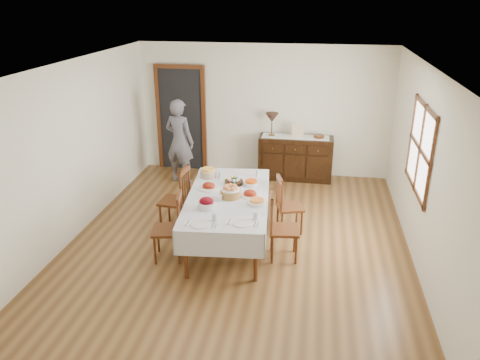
% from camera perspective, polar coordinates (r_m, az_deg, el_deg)
% --- Properties ---
extents(ground, '(6.00, 6.00, 0.00)m').
position_cam_1_polar(ground, '(7.13, -0.13, -7.40)').
color(ground, brown).
extents(room_shell, '(5.02, 6.02, 2.65)m').
position_cam_1_polar(room_shell, '(6.92, -0.75, 6.38)').
color(room_shell, silver).
rests_on(room_shell, ground).
extents(dining_table, '(1.34, 2.34, 0.77)m').
position_cam_1_polar(dining_table, '(6.77, -1.49, -2.63)').
color(dining_table, silver).
rests_on(dining_table, ground).
extents(chair_left_near, '(0.47, 0.47, 0.97)m').
position_cam_1_polar(chair_left_near, '(6.54, -8.42, -5.62)').
color(chair_left_near, '#502610').
rests_on(chair_left_near, ground).
extents(chair_left_far, '(0.46, 0.46, 1.02)m').
position_cam_1_polar(chair_left_far, '(7.35, -7.67, -2.18)').
color(chair_left_far, '#502610').
rests_on(chair_left_far, ground).
extents(chair_right_near, '(0.45, 0.45, 0.97)m').
position_cam_1_polar(chair_right_near, '(6.51, 4.97, -5.62)').
color(chair_right_near, '#502610').
rests_on(chair_right_near, ground).
extents(chair_right_far, '(0.48, 0.48, 0.92)m').
position_cam_1_polar(chair_right_far, '(7.24, 5.76, -2.93)').
color(chair_right_far, '#502610').
rests_on(chair_right_far, ground).
extents(sideboard, '(1.44, 0.53, 0.87)m').
position_cam_1_polar(sideboard, '(9.37, 6.77, 2.70)').
color(sideboard, black).
rests_on(sideboard, ground).
extents(person, '(0.63, 0.50, 1.76)m').
position_cam_1_polar(person, '(9.08, -7.39, 5.01)').
color(person, slate).
rests_on(person, ground).
extents(bread_basket, '(0.29, 0.29, 0.19)m').
position_cam_1_polar(bread_basket, '(6.65, -1.17, -1.45)').
color(bread_basket, olive).
rests_on(bread_basket, dining_table).
extents(egg_basket, '(0.28, 0.28, 0.11)m').
position_cam_1_polar(egg_basket, '(7.12, -0.76, -0.19)').
color(egg_basket, black).
rests_on(egg_basket, dining_table).
extents(ham_platter_a, '(0.33, 0.33, 0.11)m').
position_cam_1_polar(ham_platter_a, '(6.98, -3.83, -0.80)').
color(ham_platter_a, silver).
rests_on(ham_platter_a, dining_table).
extents(ham_platter_b, '(0.28, 0.28, 0.11)m').
position_cam_1_polar(ham_platter_b, '(6.71, 1.23, -1.70)').
color(ham_platter_b, silver).
rests_on(ham_platter_b, dining_table).
extents(beet_bowl, '(0.24, 0.24, 0.16)m').
position_cam_1_polar(beet_bowl, '(6.34, -4.10, -2.87)').
color(beet_bowl, silver).
rests_on(beet_bowl, dining_table).
extents(carrot_bowl, '(0.21, 0.21, 0.09)m').
position_cam_1_polar(carrot_bowl, '(7.06, 1.36, -0.38)').
color(carrot_bowl, silver).
rests_on(carrot_bowl, dining_table).
extents(pineapple_bowl, '(0.26, 0.26, 0.15)m').
position_cam_1_polar(pineapple_bowl, '(7.40, -3.88, 0.86)').
color(pineapple_bowl, tan).
rests_on(pineapple_bowl, dining_table).
extents(casserole_dish, '(0.27, 0.27, 0.07)m').
position_cam_1_polar(casserole_dish, '(6.45, 2.06, -2.69)').
color(casserole_dish, silver).
rests_on(casserole_dish, dining_table).
extents(butter_dish, '(0.15, 0.10, 0.07)m').
position_cam_1_polar(butter_dish, '(6.59, -2.77, -2.15)').
color(butter_dish, silver).
rests_on(butter_dish, dining_table).
extents(setting_left, '(0.43, 0.31, 0.10)m').
position_cam_1_polar(setting_left, '(5.95, -4.31, -5.11)').
color(setting_left, silver).
rests_on(setting_left, dining_table).
extents(setting_right, '(0.43, 0.31, 0.10)m').
position_cam_1_polar(setting_right, '(5.96, 0.81, -4.97)').
color(setting_right, silver).
rests_on(setting_right, dining_table).
extents(glass_far_a, '(0.06, 0.06, 0.11)m').
position_cam_1_polar(glass_far_a, '(7.34, -2.46, 0.61)').
color(glass_far_a, silver).
rests_on(glass_far_a, dining_table).
extents(glass_far_b, '(0.06, 0.06, 0.11)m').
position_cam_1_polar(glass_far_b, '(7.42, 2.19, 0.84)').
color(glass_far_b, silver).
rests_on(glass_far_b, dining_table).
extents(runner, '(1.30, 0.35, 0.01)m').
position_cam_1_polar(runner, '(9.24, 6.79, 5.26)').
color(runner, white).
rests_on(runner, sideboard).
extents(table_lamp, '(0.26, 0.26, 0.46)m').
position_cam_1_polar(table_lamp, '(9.18, 3.91, 7.51)').
color(table_lamp, brown).
rests_on(table_lamp, sideboard).
extents(picture_frame, '(0.22, 0.08, 0.28)m').
position_cam_1_polar(picture_frame, '(9.13, 7.04, 5.92)').
color(picture_frame, beige).
rests_on(picture_frame, sideboard).
extents(deco_bowl, '(0.20, 0.20, 0.06)m').
position_cam_1_polar(deco_bowl, '(9.24, 9.60, 5.25)').
color(deco_bowl, '#502610').
rests_on(deco_bowl, sideboard).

